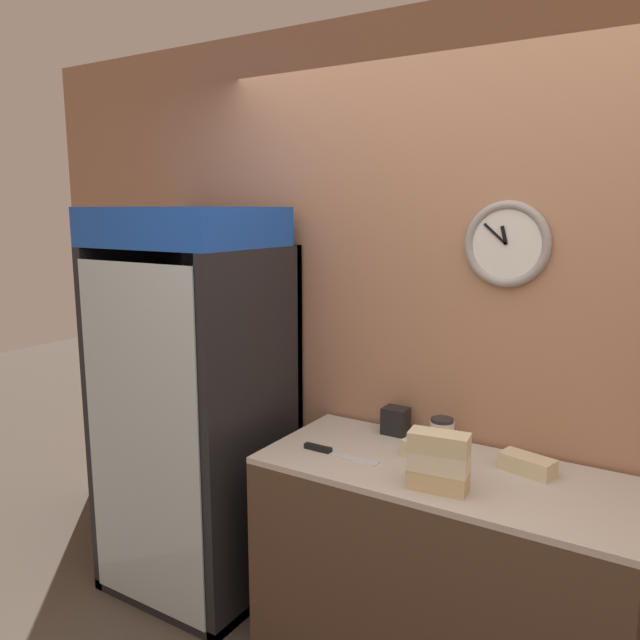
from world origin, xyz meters
TOP-DOWN VIEW (x-y plane):
  - wall_back at (0.00, 1.24)m, footprint 5.20×0.09m
  - prep_counter at (0.00, 0.87)m, footprint 1.44×0.64m
  - beverage_cooler at (-1.26, 0.88)m, footprint 0.79×0.70m
  - sandwich_stack_bottom at (0.05, 0.68)m, footprint 0.22×0.12m
  - sandwich_stack_middle at (0.05, 0.68)m, footprint 0.22×0.12m
  - sandwich_stack_top at (0.05, 0.68)m, footprint 0.22×0.12m
  - sandwich_flat_left at (-0.09, 0.89)m, footprint 0.21×0.17m
  - sandwich_flat_right at (0.28, 1.00)m, footprint 0.22×0.14m
  - chefs_knife at (-0.45, 0.76)m, footprint 0.34×0.04m
  - condiment_jar at (-0.10, 1.10)m, footprint 0.10×0.10m
  - napkin_dispenser at (-0.32, 1.12)m, footprint 0.11×0.09m

SIDE VIEW (x-z plane):
  - prep_counter at x=0.00m, z-range 0.00..0.88m
  - chefs_knife at x=-0.45m, z-range 0.88..0.90m
  - sandwich_flat_right at x=0.28m, z-range 0.88..0.95m
  - sandwich_stack_bottom at x=0.05m, z-range 0.88..0.95m
  - sandwich_flat_left at x=-0.09m, z-range 0.88..0.95m
  - condiment_jar at x=-0.10m, z-range 0.88..1.00m
  - napkin_dispenser at x=-0.32m, z-range 0.88..1.00m
  - sandwich_stack_middle at x=0.05m, z-range 0.95..1.02m
  - beverage_cooler at x=-1.26m, z-range 0.09..1.97m
  - sandwich_stack_top at x=0.05m, z-range 1.02..1.09m
  - wall_back at x=0.00m, z-range 0.00..2.70m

